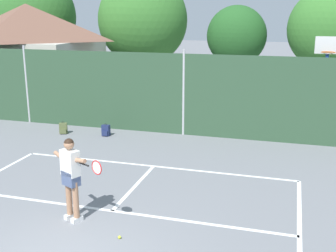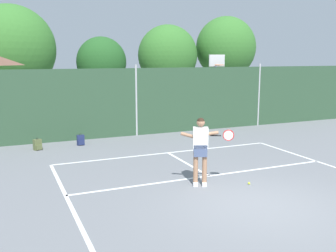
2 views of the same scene
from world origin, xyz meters
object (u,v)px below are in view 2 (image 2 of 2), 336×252
object	(u,v)px
basketball_hoop	(216,79)
tennis_ball	(249,183)
backpack_navy	(81,140)
tennis_player	(201,145)
backpack_olive	(38,145)

from	to	relation	value
basketball_hoop	tennis_ball	world-z (taller)	basketball_hoop
tennis_ball	basketball_hoop	bearing A→B (deg)	65.06
basketball_hoop	backpack_navy	distance (m)	8.17
tennis_player	backpack_navy	world-z (taller)	tennis_player
tennis_ball	backpack_navy	size ratio (longest dim) A/B	0.14
tennis_player	backpack_olive	distance (m)	7.09
backpack_navy	basketball_hoop	bearing A→B (deg)	17.85
tennis_player	tennis_ball	xyz separation A→B (m)	(1.26, -0.46, -1.08)
tennis_player	backpack_olive	world-z (taller)	tennis_player
backpack_olive	basketball_hoop	bearing A→B (deg)	15.86
tennis_player	backpack_navy	distance (m)	6.57
basketball_hoop	backpack_navy	bearing A→B (deg)	-162.15
tennis_player	tennis_ball	distance (m)	1.72
basketball_hoop	backpack_olive	xyz separation A→B (m)	(-9.14, -2.60, -2.12)
tennis_player	backpack_navy	xyz separation A→B (m)	(-2.04, 6.18, -0.92)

